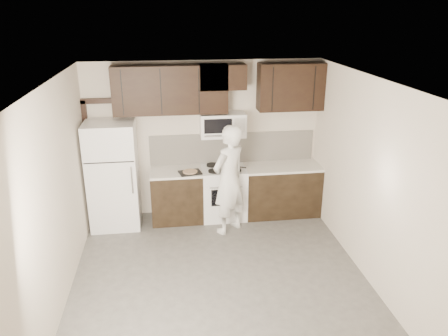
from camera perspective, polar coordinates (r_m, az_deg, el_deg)
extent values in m
plane|color=#4F4D4A|center=(6.17, -0.46, -14.50)|extent=(4.50, 4.50, 0.00)
plane|color=beige|center=(7.61, -2.61, 3.77)|extent=(4.00, 0.00, 4.00)
plane|color=white|center=(5.12, -0.54, 11.10)|extent=(4.50, 4.50, 0.00)
cube|color=black|center=(7.61, -6.16, -3.68)|extent=(0.87, 0.62, 0.87)
cube|color=black|center=(7.86, 7.49, -2.93)|extent=(1.32, 0.62, 0.87)
cube|color=silver|center=(7.44, -6.29, -0.48)|extent=(0.87, 0.64, 0.04)
cube|color=silver|center=(7.69, 7.64, 0.18)|extent=(1.32, 0.64, 0.04)
cube|color=white|center=(7.67, -0.06, -3.30)|extent=(0.76, 0.62, 0.89)
cube|color=white|center=(7.49, -0.06, -0.11)|extent=(0.76, 0.62, 0.02)
cube|color=black|center=(7.37, 0.26, -3.85)|extent=(0.50, 0.01, 0.30)
cylinder|color=silver|center=(7.26, 0.30, -2.53)|extent=(0.55, 0.02, 0.02)
cylinder|color=black|center=(7.33, -1.30, -0.40)|extent=(0.20, 0.20, 0.03)
cylinder|color=black|center=(7.37, 1.48, -0.27)|extent=(0.20, 0.20, 0.03)
cylinder|color=black|center=(7.60, -1.55, 0.39)|extent=(0.20, 0.20, 0.03)
cylinder|color=black|center=(7.65, 1.13, 0.52)|extent=(0.20, 0.20, 0.03)
cube|color=silver|center=(7.71, 1.13, 2.68)|extent=(2.90, 0.02, 0.54)
cube|color=black|center=(7.20, -7.03, 10.13)|extent=(1.85, 0.35, 0.78)
cube|color=black|center=(7.50, 8.70, 10.45)|extent=(1.10, 0.35, 0.78)
cube|color=black|center=(7.23, -0.20, 11.84)|extent=(0.76, 0.35, 0.40)
cube|color=white|center=(7.38, -0.18, 5.67)|extent=(0.76, 0.38, 0.40)
cube|color=black|center=(7.17, -0.77, 5.48)|extent=(0.46, 0.01, 0.24)
cube|color=silver|center=(7.22, 2.08, 5.58)|extent=(0.18, 0.01, 0.24)
cylinder|color=silver|center=(7.19, -0.75, 4.20)|extent=(0.46, 0.02, 0.02)
cube|color=white|center=(7.45, -14.26, -0.91)|extent=(0.80, 0.72, 1.80)
cube|color=black|center=(6.99, -14.81, 0.69)|extent=(0.77, 0.01, 0.02)
cylinder|color=silver|center=(7.03, -11.95, -1.55)|extent=(0.03, 0.03, 0.45)
cube|color=black|center=(7.76, -17.12, 0.85)|extent=(0.08, 0.08, 2.10)
cube|color=black|center=(7.46, -16.34, 8.40)|extent=(0.50, 0.08, 0.08)
cylinder|color=silver|center=(7.36, 1.49, 0.05)|extent=(0.16, 0.16, 0.12)
sphere|color=black|center=(7.33, 1.49, 0.59)|extent=(0.03, 0.03, 0.03)
cylinder|color=black|center=(7.32, 2.38, 0.09)|extent=(0.14, 0.08, 0.02)
cube|color=black|center=(7.29, -4.45, -0.60)|extent=(0.40, 0.33, 0.02)
cylinder|color=#C9AF87|center=(7.29, -4.45, -0.47)|extent=(0.29, 0.29, 0.02)
imported|color=white|center=(7.00, 0.64, -1.56)|extent=(0.79, 0.76, 1.82)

